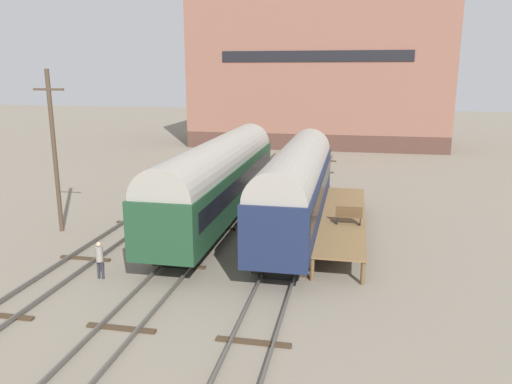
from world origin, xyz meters
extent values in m
plane|color=slate|center=(0.00, 0.00, 0.00)|extent=(200.00, 200.00, 0.00)
cube|color=#4C4742|center=(-5.54, 0.00, 0.18)|extent=(0.08, 60.00, 0.16)
cube|color=#4C4742|center=(-4.11, 0.00, 0.18)|extent=(0.08, 60.00, 0.16)
cube|color=#3D2D1E|center=(-4.83, -9.00, 0.05)|extent=(2.60, 0.24, 0.10)
cube|color=#3D2D1E|center=(-4.83, -3.00, 0.05)|extent=(2.60, 0.24, 0.10)
cube|color=#3D2D1E|center=(-4.83, 3.00, 0.05)|extent=(2.60, 0.24, 0.10)
cube|color=#3D2D1E|center=(-4.83, 9.00, 0.05)|extent=(2.60, 0.24, 0.10)
cube|color=#3D2D1E|center=(-4.83, 15.00, 0.05)|extent=(2.60, 0.24, 0.10)
cube|color=#3D2D1E|center=(-4.83, 21.00, 0.05)|extent=(2.60, 0.24, 0.10)
cube|color=#3D2D1E|center=(-4.83, 27.00, 0.05)|extent=(2.60, 0.24, 0.10)
cube|color=#4C4742|center=(-0.72, 0.00, 0.18)|extent=(0.08, 60.00, 0.16)
cube|color=#4C4742|center=(0.72, 0.00, 0.18)|extent=(0.08, 60.00, 0.16)
cube|color=#3D2D1E|center=(0.00, -9.00, 0.05)|extent=(2.60, 0.24, 0.10)
cube|color=#3D2D1E|center=(0.00, -3.00, 0.05)|extent=(2.60, 0.24, 0.10)
cube|color=#3D2D1E|center=(0.00, 3.00, 0.05)|extent=(2.60, 0.24, 0.10)
cube|color=#3D2D1E|center=(0.00, 9.00, 0.05)|extent=(2.60, 0.24, 0.10)
cube|color=#3D2D1E|center=(0.00, 15.00, 0.05)|extent=(2.60, 0.24, 0.10)
cube|color=#3D2D1E|center=(0.00, 21.00, 0.05)|extent=(2.60, 0.24, 0.10)
cube|color=#3D2D1E|center=(0.00, 27.00, 0.05)|extent=(2.60, 0.24, 0.10)
cube|color=#4C4742|center=(4.11, 0.00, 0.18)|extent=(0.08, 60.00, 0.16)
cube|color=#4C4742|center=(5.54, 0.00, 0.18)|extent=(0.08, 60.00, 0.16)
cube|color=#3D2D1E|center=(4.83, -9.00, 0.05)|extent=(2.60, 0.24, 0.10)
cube|color=#3D2D1E|center=(4.83, -3.00, 0.05)|extent=(2.60, 0.24, 0.10)
cube|color=#3D2D1E|center=(4.83, 3.00, 0.05)|extent=(2.60, 0.24, 0.10)
cube|color=#3D2D1E|center=(4.83, 9.00, 0.05)|extent=(2.60, 0.24, 0.10)
cube|color=#3D2D1E|center=(4.83, 15.00, 0.05)|extent=(2.60, 0.24, 0.10)
cube|color=#3D2D1E|center=(4.83, 21.00, 0.05)|extent=(2.60, 0.24, 0.10)
cube|color=#3D2D1E|center=(4.83, 27.00, 0.05)|extent=(2.60, 0.24, 0.10)
cube|color=black|center=(0.00, 10.36, 0.50)|extent=(1.80, 2.40, 1.00)
cube|color=black|center=(0.00, -1.97, 0.50)|extent=(1.80, 2.40, 1.00)
cube|color=#1E4228|center=(0.00, 4.19, 2.34)|extent=(3.04, 18.97, 2.68)
cube|color=black|center=(0.00, 4.19, 2.66)|extent=(3.08, 17.46, 0.96)
cylinder|color=gray|center=(0.00, 4.19, 3.68)|extent=(2.89, 18.59, 2.89)
cube|color=black|center=(4.83, 8.10, 0.50)|extent=(1.80, 2.40, 1.00)
cube|color=black|center=(4.83, -2.37, 0.50)|extent=(1.80, 2.40, 1.00)
cube|color=#192342|center=(4.83, 2.86, 2.38)|extent=(2.87, 16.11, 2.77)
cube|color=black|center=(4.83, 2.86, 2.72)|extent=(2.91, 14.83, 1.00)
cylinder|color=gray|center=(4.83, 2.86, 3.77)|extent=(2.73, 15.79, 2.73)
cube|color=brown|center=(7.39, 3.32, 1.10)|extent=(2.49, 13.62, 0.10)
cylinder|color=brown|center=(6.29, -3.34, 0.52)|extent=(0.20, 0.20, 1.05)
cylinder|color=brown|center=(8.48, -3.34, 0.52)|extent=(0.20, 0.20, 1.05)
cylinder|color=brown|center=(6.29, 9.97, 0.52)|extent=(0.20, 0.20, 1.05)
cylinder|color=brown|center=(8.48, 9.97, 0.52)|extent=(0.20, 0.20, 1.05)
cylinder|color=brown|center=(6.29, 3.32, 0.52)|extent=(0.20, 0.20, 1.05)
cylinder|color=brown|center=(8.48, 3.32, 0.52)|extent=(0.20, 0.20, 1.05)
cube|color=brown|center=(7.75, 1.66, 1.58)|extent=(1.40, 0.40, 0.06)
cube|color=brown|center=(7.75, 1.83, 1.83)|extent=(1.40, 0.06, 0.45)
cube|color=black|center=(7.16, 1.66, 1.35)|extent=(0.06, 0.40, 0.40)
cube|color=black|center=(8.35, 1.66, 1.35)|extent=(0.06, 0.40, 0.40)
cylinder|color=#282833|center=(-3.02, -4.98, 0.41)|extent=(0.12, 0.12, 0.82)
cylinder|color=#282833|center=(-2.82, -4.98, 0.41)|extent=(0.12, 0.12, 0.82)
cylinder|color=gray|center=(-2.92, -4.98, 1.16)|extent=(0.32, 0.32, 0.68)
sphere|color=tan|center=(-2.92, -4.98, 1.61)|extent=(0.22, 0.22, 0.22)
cylinder|color=#473828|center=(-8.51, 0.87, 4.56)|extent=(0.24, 0.24, 9.12)
cube|color=#473828|center=(-8.51, 0.87, 8.03)|extent=(1.80, 0.12, 0.12)
cube|color=#4F342A|center=(3.12, 39.49, 0.97)|extent=(30.37, 11.80, 1.93)
cube|color=brown|center=(3.12, 39.49, 10.63)|extent=(30.37, 11.80, 17.40)
cube|color=black|center=(3.12, 33.54, 10.63)|extent=(21.26, 0.10, 1.20)
camera|label=1|loc=(7.88, -23.90, 8.97)|focal=35.00mm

